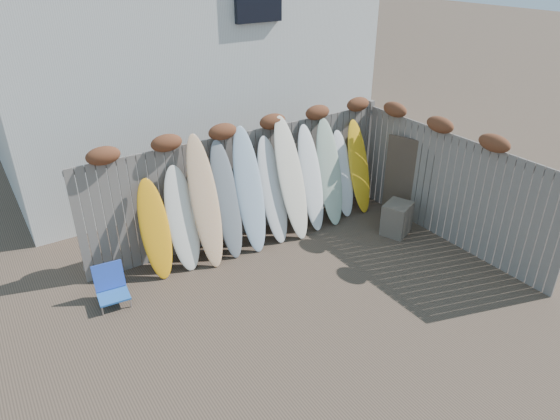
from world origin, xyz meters
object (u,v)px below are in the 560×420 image
lattice_panel (411,180)px  wooden_crate (397,219)px  surfboard_0 (155,230)px  beach_chair (111,286)px

lattice_panel → wooden_crate: bearing=-172.4°
lattice_panel → surfboard_0: (-4.86, 0.93, -0.01)m
wooden_crate → lattice_panel: 0.86m
beach_chair → wooden_crate: wooden_crate is taller
beach_chair → lattice_panel: lattice_panel is taller
beach_chair → surfboard_0: size_ratio=0.36×
wooden_crate → lattice_panel: size_ratio=0.37×
wooden_crate → surfboard_0: (-4.25, 1.24, 0.51)m
wooden_crate → surfboard_0: 4.45m
wooden_crate → lattice_panel: bearing=26.7°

